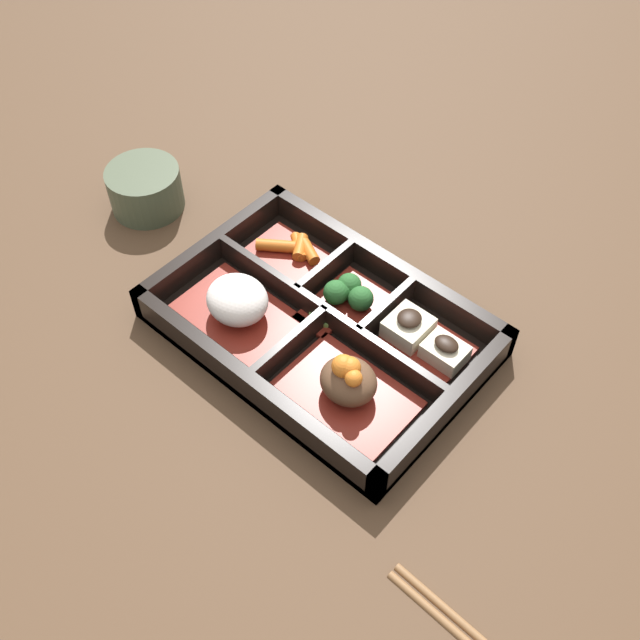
% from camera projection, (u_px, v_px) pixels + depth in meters
% --- Properties ---
extents(ground_plane, '(3.00, 3.00, 0.00)m').
position_uv_depth(ground_plane, '(320.00, 335.00, 0.80)').
color(ground_plane, '#4C3523').
extents(bento_base, '(0.33, 0.23, 0.01)m').
position_uv_depth(bento_base, '(320.00, 332.00, 0.79)').
color(bento_base, black).
rests_on(bento_base, ground_plane).
extents(bento_rim, '(0.33, 0.23, 0.04)m').
position_uv_depth(bento_rim, '(322.00, 321.00, 0.78)').
color(bento_rim, black).
rests_on(bento_rim, ground_plane).
extents(bowl_stew, '(0.13, 0.08, 0.06)m').
position_uv_depth(bowl_stew, '(348.00, 383.00, 0.72)').
color(bowl_stew, maroon).
rests_on(bowl_stew, bento_base).
extents(bowl_rice, '(0.13, 0.08, 0.05)m').
position_uv_depth(bowl_rice, '(238.00, 303.00, 0.78)').
color(bowl_rice, maroon).
rests_on(bowl_rice, bento_base).
extents(bowl_tofu, '(0.09, 0.07, 0.03)m').
position_uv_depth(bowl_tofu, '(424.00, 339.00, 0.76)').
color(bowl_tofu, maroon).
rests_on(bowl_tofu, bento_base).
extents(bowl_greens, '(0.06, 0.07, 0.03)m').
position_uv_depth(bowl_greens, '(349.00, 294.00, 0.80)').
color(bowl_greens, maroon).
rests_on(bowl_greens, bento_base).
extents(bowl_carrots, '(0.09, 0.07, 0.02)m').
position_uv_depth(bowl_carrots, '(290.00, 253.00, 0.85)').
color(bowl_carrots, maroon).
rests_on(bowl_carrots, bento_base).
extents(bowl_pickles, '(0.04, 0.04, 0.01)m').
position_uv_depth(bowl_pickles, '(320.00, 318.00, 0.79)').
color(bowl_pickles, maroon).
rests_on(bowl_pickles, bento_base).
extents(tea_cup, '(0.09, 0.09, 0.05)m').
position_uv_depth(tea_cup, '(145.00, 188.00, 0.90)').
color(tea_cup, '#424C38').
rests_on(tea_cup, ground_plane).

